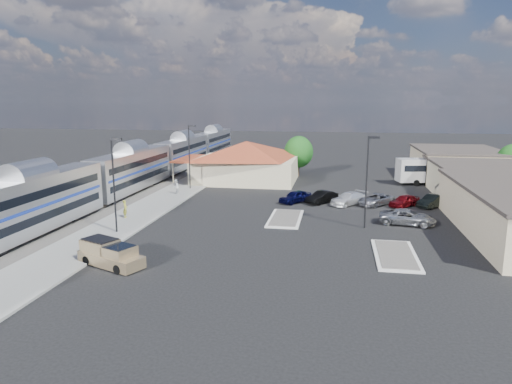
% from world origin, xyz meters
% --- Properties ---
extents(ground, '(280.00, 280.00, 0.00)m').
position_xyz_m(ground, '(0.00, 0.00, 0.00)').
color(ground, black).
rests_on(ground, ground).
extents(railbed, '(16.00, 100.00, 0.12)m').
position_xyz_m(railbed, '(-21.00, 8.00, 0.06)').
color(railbed, '#4C4944').
rests_on(railbed, ground).
extents(platform, '(5.50, 92.00, 0.18)m').
position_xyz_m(platform, '(-12.00, 6.00, 0.09)').
color(platform, gray).
rests_on(platform, ground).
extents(passenger_train, '(3.00, 104.00, 5.55)m').
position_xyz_m(passenger_train, '(-18.00, 12.74, 2.87)').
color(passenger_train, silver).
rests_on(passenger_train, ground).
extents(freight_cars, '(2.80, 46.00, 4.00)m').
position_xyz_m(freight_cars, '(-24.00, 10.04, 1.93)').
color(freight_cars, black).
rests_on(freight_cars, ground).
extents(station_depot, '(18.35, 12.24, 6.20)m').
position_xyz_m(station_depot, '(-4.56, 24.00, 3.13)').
color(station_depot, '#C3B58F').
rests_on(station_depot, ground).
extents(buildings_east, '(14.40, 51.40, 4.80)m').
position_xyz_m(buildings_east, '(28.00, 14.28, 2.27)').
color(buildings_east, '#C6B28C').
rests_on(buildings_east, ground).
extents(traffic_island_south, '(3.30, 7.50, 0.21)m').
position_xyz_m(traffic_island_south, '(4.00, 2.00, 0.10)').
color(traffic_island_south, silver).
rests_on(traffic_island_south, ground).
extents(traffic_island_north, '(3.30, 7.50, 0.21)m').
position_xyz_m(traffic_island_north, '(14.00, -8.00, 0.10)').
color(traffic_island_north, silver).
rests_on(traffic_island_north, ground).
extents(lamp_plat_s, '(1.08, 0.25, 9.00)m').
position_xyz_m(lamp_plat_s, '(-10.90, -6.00, 5.34)').
color(lamp_plat_s, black).
rests_on(lamp_plat_s, ground).
extents(lamp_plat_n, '(1.08, 0.25, 9.00)m').
position_xyz_m(lamp_plat_n, '(-10.90, 16.00, 5.34)').
color(lamp_plat_n, black).
rests_on(lamp_plat_n, ground).
extents(lamp_lot, '(1.08, 0.25, 9.00)m').
position_xyz_m(lamp_lot, '(12.10, 0.00, 5.34)').
color(lamp_lot, black).
rests_on(lamp_lot, ground).
extents(tree_depot, '(4.71, 4.71, 6.63)m').
position_xyz_m(tree_depot, '(3.00, 30.00, 4.02)').
color(tree_depot, '#382314').
rests_on(tree_depot, ground).
extents(pickup_truck, '(5.73, 3.91, 1.86)m').
position_xyz_m(pickup_truck, '(-7.39, -14.02, 0.88)').
color(pickup_truck, tan).
rests_on(pickup_truck, ground).
extents(suv, '(5.82, 3.36, 1.53)m').
position_xyz_m(suv, '(16.31, 2.01, 0.76)').
color(suv, '#96999D').
rests_on(suv, ground).
extents(coach_bus, '(12.27, 5.06, 3.85)m').
position_xyz_m(coach_bus, '(24.00, 26.30, 2.22)').
color(coach_bus, silver).
rests_on(coach_bus, ground).
extents(person_a, '(0.59, 0.76, 1.87)m').
position_xyz_m(person_a, '(-12.56, -0.89, 1.11)').
color(person_a, gold).
rests_on(person_a, platform).
extents(person_b, '(0.79, 0.98, 1.90)m').
position_xyz_m(person_b, '(-11.57, 11.81, 1.13)').
color(person_b, white).
rests_on(person_b, platform).
extents(parked_car_a, '(4.22, 4.49, 1.50)m').
position_xyz_m(parked_car_a, '(4.30, 10.10, 0.75)').
color(parked_car_a, '#0B0C39').
rests_on(parked_car_a, ground).
extents(parked_car_b, '(4.04, 4.48, 1.48)m').
position_xyz_m(parked_car_b, '(7.50, 10.40, 0.74)').
color(parked_car_b, black).
rests_on(parked_car_b, ground).
extents(parked_car_c, '(5.04, 5.22, 1.50)m').
position_xyz_m(parked_car_c, '(10.70, 10.10, 0.75)').
color(parked_car_c, white).
rests_on(parked_car_c, ground).
extents(parked_car_d, '(5.10, 5.19, 1.39)m').
position_xyz_m(parked_car_d, '(13.90, 10.40, 0.69)').
color(parked_car_d, gray).
rests_on(parked_car_d, ground).
extents(parked_car_e, '(4.16, 4.24, 1.44)m').
position_xyz_m(parked_car_e, '(17.10, 10.10, 0.72)').
color(parked_car_e, maroon).
rests_on(parked_car_e, ground).
extents(parked_car_f, '(4.16, 4.44, 1.49)m').
position_xyz_m(parked_car_f, '(20.30, 10.40, 0.74)').
color(parked_car_f, black).
rests_on(parked_car_f, ground).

